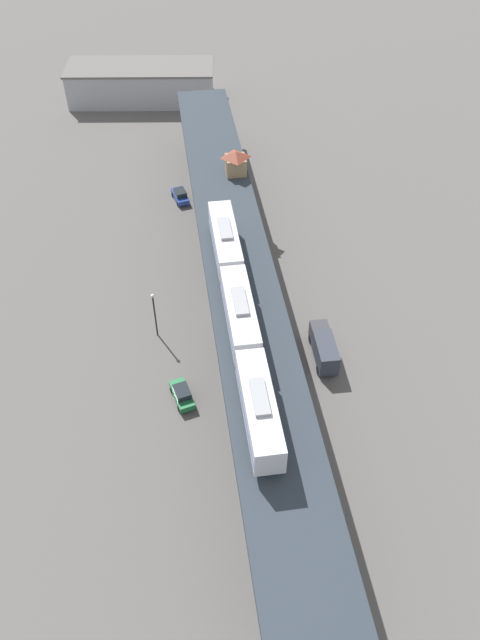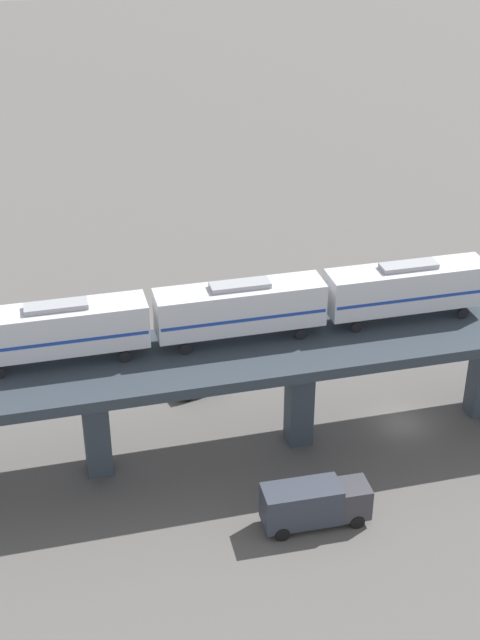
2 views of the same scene
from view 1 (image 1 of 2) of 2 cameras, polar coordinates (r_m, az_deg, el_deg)
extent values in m
plane|color=#514F4C|center=(82.58, -0.27, 1.22)|extent=(400.00, 400.00, 0.00)
cube|color=#283039|center=(77.05, -0.29, 5.71)|extent=(17.36, 92.38, 0.80)
cube|color=#333D47|center=(57.53, 5.40, -22.87)|extent=(1.97, 1.97, 7.94)
cube|color=#333D47|center=(64.45, 2.62, -10.61)|extent=(1.97, 1.97, 7.94)
cube|color=#333D47|center=(73.82, 0.62, -1.07)|extent=(1.97, 1.97, 7.94)
cube|color=#333D47|center=(84.82, -0.88, 6.17)|extent=(1.97, 1.97, 7.94)
cube|color=#333D47|center=(96.89, -2.04, 11.67)|extent=(1.97, 1.97, 7.94)
cube|color=#333D47|center=(109.70, -2.97, 15.92)|extent=(1.97, 1.97, 7.94)
cube|color=silver|center=(57.33, 1.77, -8.10)|extent=(3.96, 12.22, 3.10)
cube|color=navy|center=(57.57, 1.77, -8.28)|extent=(3.98, 11.98, 0.24)
cube|color=gray|center=(55.96, 1.81, -7.03)|extent=(1.80, 4.32, 0.36)
cylinder|color=black|center=(56.61, 1.21, -12.89)|extent=(0.30, 0.86, 0.84)
cylinder|color=black|center=(56.88, 3.64, -12.59)|extent=(0.30, 0.86, 0.84)
cylinder|color=black|center=(61.43, -0.01, -6.31)|extent=(0.30, 0.86, 0.84)
cylinder|color=black|center=(61.68, 2.20, -6.07)|extent=(0.30, 0.86, 0.84)
cube|color=silver|center=(65.57, 0.00, 0.64)|extent=(3.96, 12.22, 3.10)
cube|color=navy|center=(65.78, 0.00, 0.46)|extent=(3.98, 11.98, 0.24)
cube|color=gray|center=(64.37, 0.00, 1.75)|extent=(1.80, 4.32, 0.36)
cylinder|color=black|center=(64.12, -0.53, -3.41)|extent=(0.30, 0.86, 0.84)
cylinder|color=black|center=(64.36, 1.57, -3.19)|extent=(0.30, 0.86, 0.84)
cylinder|color=black|center=(69.94, -1.45, 1.68)|extent=(0.30, 0.86, 0.84)
cylinder|color=black|center=(70.16, 0.48, 1.87)|extent=(0.30, 0.86, 0.84)
cube|color=silver|center=(75.03, -1.35, 7.31)|extent=(3.96, 12.22, 3.10)
cube|color=navy|center=(75.21, -1.35, 7.13)|extent=(3.98, 11.98, 0.24)
cube|color=gray|center=(73.99, -1.38, 8.37)|extent=(1.80, 4.32, 0.36)
cylinder|color=black|center=(73.04, -1.85, 3.92)|extent=(0.30, 0.86, 0.84)
cylinder|color=black|center=(73.26, 0.01, 4.09)|extent=(0.30, 0.86, 0.84)
cylinder|color=black|center=(79.55, -2.56, 7.85)|extent=(0.30, 0.86, 0.84)
cylinder|color=black|center=(79.74, -0.85, 8.00)|extent=(0.30, 0.86, 0.84)
cube|color=#8C7251|center=(91.51, -0.39, 13.97)|extent=(3.06, 3.06, 2.50)
pyramid|color=brown|center=(90.65, -0.40, 14.90)|extent=(3.52, 3.52, 0.90)
cube|color=#233D93|center=(102.04, -5.49, 11.20)|extent=(3.12, 4.75, 0.80)
cube|color=#1E2328|center=(101.49, -5.50, 11.53)|extent=(2.26, 2.61, 0.76)
cylinder|color=black|center=(100.94, -5.70, 10.49)|extent=(0.44, 0.70, 0.66)
cylinder|color=black|center=(101.31, -4.77, 10.71)|extent=(0.44, 0.70, 0.66)
cylinder|color=black|center=(103.24, -6.18, 11.32)|extent=(0.44, 0.70, 0.66)
cylinder|color=black|center=(103.60, -5.26, 11.53)|extent=(0.44, 0.70, 0.66)
cube|color=#1E6638|center=(71.98, -5.32, -6.85)|extent=(3.14, 4.75, 0.80)
cube|color=#1E2328|center=(71.28, -5.32, -6.55)|extent=(2.27, 2.61, 0.76)
cylinder|color=black|center=(71.32, -5.60, -8.08)|extent=(0.44, 0.70, 0.66)
cylinder|color=black|center=(71.56, -4.29, -7.70)|extent=(0.44, 0.70, 0.66)
cylinder|color=black|center=(73.05, -6.28, -6.40)|extent=(0.44, 0.70, 0.66)
cylinder|color=black|center=(73.29, -5.00, -6.04)|extent=(0.44, 0.70, 0.66)
cube|color=#333338|center=(77.63, 7.25, -1.08)|extent=(2.34, 2.15, 2.30)
cube|color=#2D333D|center=(75.12, 7.81, -2.93)|extent=(2.66, 5.35, 2.70)
cylinder|color=black|center=(78.66, 7.88, -1.60)|extent=(0.42, 1.02, 1.00)
cylinder|color=black|center=(78.26, 6.47, -1.72)|extent=(0.42, 1.02, 1.00)
cylinder|color=black|center=(75.36, 8.73, -4.42)|extent=(0.42, 1.02, 1.00)
cylinder|color=black|center=(74.92, 7.19, -4.58)|extent=(0.42, 1.02, 1.00)
cylinder|color=black|center=(77.33, -7.76, 0.31)|extent=(0.20, 0.20, 6.50)
sphere|color=beige|center=(74.96, -8.01, 2.20)|extent=(0.44, 0.44, 0.44)
cube|color=#99999E|center=(133.02, -9.01, 20.53)|extent=(28.29, 10.85, 6.40)
cube|color=#595654|center=(131.68, -9.18, 21.88)|extent=(28.86, 11.06, 0.40)
camera|label=2|loc=(70.27, 53.53, 14.47)|focal=50.00mm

